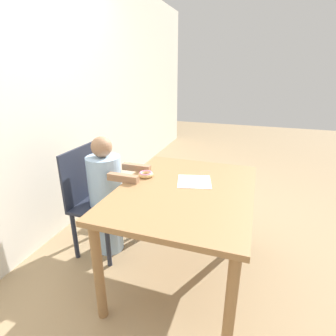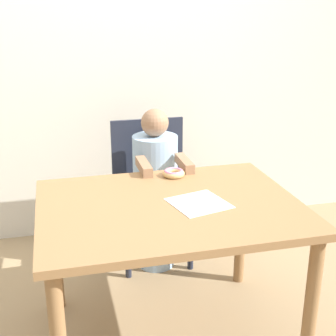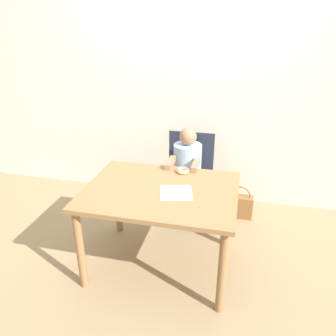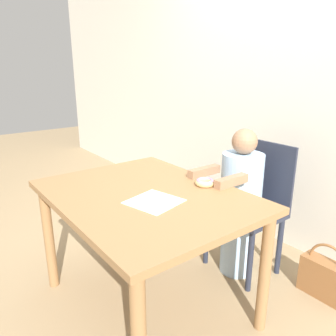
# 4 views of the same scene
# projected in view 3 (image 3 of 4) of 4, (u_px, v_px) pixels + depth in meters

# --- Properties ---
(ground_plane) EXTENTS (12.00, 12.00, 0.00)m
(ground_plane) POSITION_uv_depth(u_px,v_px,m) (162.00, 263.00, 2.77)
(ground_plane) COLOR #997F5B
(wall_back) EXTENTS (8.00, 0.05, 2.50)m
(wall_back) POSITION_uv_depth(u_px,v_px,m) (191.00, 87.00, 3.40)
(wall_back) COLOR silver
(wall_back) RESTS_ON ground_plane
(dining_table) EXTENTS (1.16, 0.88, 0.71)m
(dining_table) POSITION_uv_depth(u_px,v_px,m) (161.00, 200.00, 2.52)
(dining_table) COLOR olive
(dining_table) RESTS_ON ground_plane
(chair) EXTENTS (0.45, 0.37, 0.88)m
(chair) POSITION_uv_depth(u_px,v_px,m) (189.00, 176.00, 3.26)
(chair) COLOR #232838
(chair) RESTS_ON ground_plane
(child_figure) EXTENTS (0.27, 0.47, 0.99)m
(child_figure) POSITION_uv_depth(u_px,v_px,m) (187.00, 178.00, 3.15)
(child_figure) COLOR #99BCE0
(child_figure) RESTS_ON ground_plane
(donut) EXTENTS (0.11, 0.11, 0.04)m
(donut) POSITION_uv_depth(u_px,v_px,m) (183.00, 170.00, 2.75)
(donut) COLOR #DBB270
(donut) RESTS_ON dining_table
(napkin) EXTENTS (0.28, 0.28, 0.00)m
(napkin) POSITION_uv_depth(u_px,v_px,m) (176.00, 193.00, 2.43)
(napkin) COLOR white
(napkin) RESTS_ON dining_table
(handbag) EXTENTS (0.29, 0.11, 0.35)m
(handbag) POSITION_uv_depth(u_px,v_px,m) (238.00, 205.00, 3.39)
(handbag) COLOR brown
(handbag) RESTS_ON ground_plane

